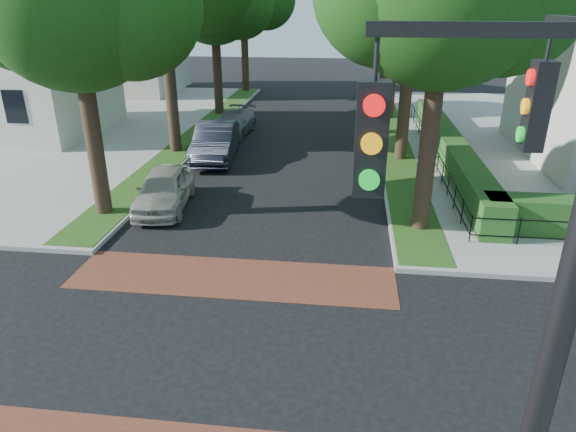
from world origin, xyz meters
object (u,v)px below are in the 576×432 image
object	(u,v)px
traffic_signal	(539,277)
parked_car_middle	(216,142)
parked_car_front	(164,189)
parked_car_rear	(233,123)

from	to	relation	value
traffic_signal	parked_car_middle	world-z (taller)	traffic_signal
parked_car_front	parked_car_middle	size ratio (longest dim) A/B	0.83
traffic_signal	parked_car_front	distance (m)	15.56
parked_car_middle	parked_car_rear	world-z (taller)	parked_car_middle
traffic_signal	parked_car_front	bearing A→B (deg)	124.36
traffic_signal	parked_car_rear	bearing A→B (deg)	109.57
traffic_signal	parked_car_rear	distance (m)	25.26
traffic_signal	parked_car_rear	world-z (taller)	traffic_signal
parked_car_middle	parked_car_front	bearing A→B (deg)	-99.31
parked_car_rear	parked_car_middle	bearing A→B (deg)	-84.11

